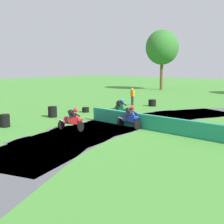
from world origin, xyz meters
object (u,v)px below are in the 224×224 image
motorcycle_trailing_red (73,120)px  tire_stack_mid_a (120,106)px  tire_stack_extra_a (5,121)px  motorcycle_lead_green (121,109)px  tire_stack_near (152,103)px  tire_stack_mid_b (86,110)px  track_marshal (132,97)px  motorcycle_chase_blue (130,117)px  tire_stack_far (52,112)px

motorcycle_trailing_red → tire_stack_mid_a: motorcycle_trailing_red is taller
tire_stack_mid_a → tire_stack_extra_a: 10.72m
motorcycle_lead_green → tire_stack_near: motorcycle_lead_green is taller
tire_stack_mid_b → tire_stack_extra_a: (0.52, -7.49, 0.20)m
motorcycle_lead_green → tire_stack_extra_a: size_ratio=2.14×
tire_stack_mid_a → track_marshal: (-0.70, 2.69, 0.52)m
tire_stack_near → motorcycle_lead_green: bearing=-75.3°
motorcycle_lead_green → motorcycle_chase_blue: motorcycle_lead_green is taller
tire_stack_near → tire_stack_far: tire_stack_far is taller
motorcycle_lead_green → tire_stack_mid_a: bearing=131.4°
motorcycle_trailing_red → motorcycle_chase_blue: bearing=52.5°
tire_stack_extra_a → track_marshal: bearing=91.2°
motorcycle_chase_blue → tire_stack_mid_b: motorcycle_chase_blue is taller
tire_stack_far → tire_stack_mid_b: bearing=87.8°
tire_stack_mid_a → tire_stack_extra_a: bearing=-92.2°
tire_stack_near → track_marshal: size_ratio=0.43×
tire_stack_near → tire_stack_far: (-2.12, -9.94, 0.10)m
motorcycle_lead_green → track_marshal: 6.81m
motorcycle_chase_blue → tire_stack_mid_b: bearing=159.7°
tire_stack_extra_a → tire_stack_mid_b: bearing=94.0°
tire_stack_mid_b → tire_stack_far: tire_stack_far is taller
motorcycle_lead_green → tire_stack_extra_a: bearing=-113.0°
tire_stack_mid_b → track_marshal: track_marshal is taller
motorcycle_chase_blue → tire_stack_far: 6.78m
motorcycle_chase_blue → track_marshal: 10.50m
motorcycle_lead_green → track_marshal: size_ratio=1.05×
tire_stack_near → tire_stack_extra_a: bearing=-95.9°
tire_stack_extra_a → motorcycle_lead_green: bearing=67.0°
motorcycle_lead_green → tire_stack_far: motorcycle_lead_green is taller
motorcycle_lead_green → motorcycle_trailing_red: 5.37m
motorcycle_chase_blue → track_marshal: track_marshal is taller
motorcycle_lead_green → tire_stack_near: size_ratio=2.42×
motorcycle_trailing_red → tire_stack_near: bearing=101.6°
tire_stack_mid_b → tire_stack_extra_a: tire_stack_extra_a is taller
motorcycle_trailing_red → tire_stack_mid_a: size_ratio=2.71×
tire_stack_mid_a → track_marshal: 2.82m
tire_stack_near → tire_stack_far: bearing=-102.0°
motorcycle_lead_green → tire_stack_far: (-3.86, -3.32, -0.26)m
motorcycle_chase_blue → tire_stack_extra_a: motorcycle_chase_blue is taller
motorcycle_lead_green → track_marshal: bearing=120.8°
motorcycle_chase_blue → tire_stack_extra_a: (-6.08, -5.04, -0.26)m
tire_stack_mid_a → track_marshal: bearing=104.5°
tire_stack_mid_a → tire_stack_extra_a: tire_stack_extra_a is taller
motorcycle_trailing_red → tire_stack_far: (-4.56, 2.00, -0.23)m
motorcycle_chase_blue → tire_stack_mid_b: 7.05m
tire_stack_near → tire_stack_extra_a: tire_stack_extra_a is taller
tire_stack_far → track_marshal: bearing=87.7°
tire_stack_mid_a → tire_stack_mid_b: bearing=-106.2°
motorcycle_chase_blue → tire_stack_near: size_ratio=2.40×
motorcycle_lead_green → tire_stack_mid_b: motorcycle_lead_green is taller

